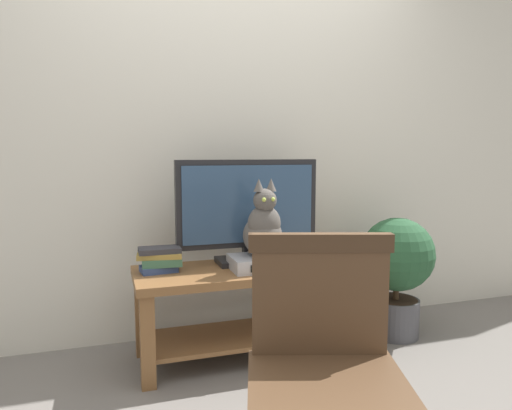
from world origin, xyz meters
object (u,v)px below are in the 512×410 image
(tv_stand, at_px, (253,294))
(tv, at_px, (248,209))
(potted_plant, at_px, (397,266))
(media_box, at_px, (263,262))
(book_stack, at_px, (160,259))
(cat, at_px, (264,228))
(wooden_chair, at_px, (325,357))

(tv_stand, distance_m, tv, 0.48)
(tv, height_order, potted_plant, tv)
(tv_stand, bearing_deg, media_box, -58.69)
(media_box, distance_m, book_stack, 0.55)
(media_box, xyz_separation_m, book_stack, (-0.54, 0.11, 0.03))
(tv_stand, bearing_deg, cat, -63.06)
(wooden_chair, height_order, potted_plant, wooden_chair)
(potted_plant, bearing_deg, tv, 173.82)
(tv, height_order, cat, tv)
(tv_stand, xyz_separation_m, book_stack, (-0.50, 0.05, 0.23))
(tv, distance_m, potted_plant, 1.01)
(tv, distance_m, wooden_chair, 1.32)
(tv_stand, bearing_deg, wooden_chair, -96.98)
(wooden_chair, height_order, book_stack, wooden_chair)
(media_box, relative_size, potted_plant, 0.47)
(book_stack, relative_size, potted_plant, 0.33)
(media_box, xyz_separation_m, potted_plant, (0.89, 0.06, -0.10))
(wooden_chair, bearing_deg, book_stack, 106.21)
(media_box, relative_size, cat, 0.83)
(tv_stand, distance_m, cat, 0.39)
(cat, distance_m, book_stack, 0.58)
(tv, bearing_deg, book_stack, -174.69)
(cat, height_order, potted_plant, cat)
(tv_stand, height_order, cat, cat)
(book_stack, distance_m, potted_plant, 1.44)
(tv, bearing_deg, potted_plant, -6.18)
(tv_stand, relative_size, cat, 3.07)
(media_box, distance_m, cat, 0.19)
(cat, xyz_separation_m, potted_plant, (0.89, 0.07, -0.30))
(tv, xyz_separation_m, potted_plant, (0.93, -0.10, -0.38))
(tv_stand, height_order, tv, tv)
(cat, bearing_deg, tv, 102.01)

